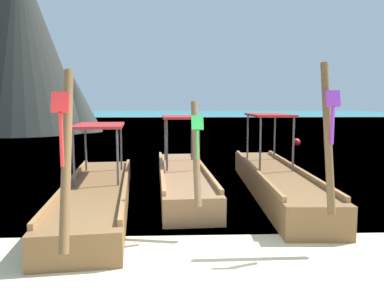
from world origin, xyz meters
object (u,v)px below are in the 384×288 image
at_px(longtail_boat_red_ribbon, 98,193).
at_px(karst_rock, 25,47).
at_px(longtail_boat_violet_ribbon, 274,179).
at_px(longtail_boat_green_ribbon, 183,177).
at_px(mooring_buoy_near, 296,142).

relative_size(longtail_boat_red_ribbon, karst_rock, 0.51).
bearing_deg(karst_rock, longtail_boat_violet_ribbon, -55.31).
xyz_separation_m(longtail_boat_green_ribbon, karst_rock, (-12.00, 20.23, 6.38)).
relative_size(longtail_boat_green_ribbon, karst_rock, 0.49).
bearing_deg(longtail_boat_red_ribbon, longtail_boat_green_ribbon, 40.04).
xyz_separation_m(longtail_boat_green_ribbon, mooring_buoy_near, (6.29, 9.90, -0.12)).
distance_m(longtail_boat_red_ribbon, mooring_buoy_near, 14.12).
bearing_deg(longtail_boat_green_ribbon, longtail_boat_red_ribbon, -139.96).
relative_size(longtail_boat_violet_ribbon, karst_rock, 0.52).
height_order(longtail_boat_red_ribbon, longtail_boat_violet_ribbon, longtail_boat_violet_ribbon).
height_order(longtail_boat_green_ribbon, longtail_boat_violet_ribbon, longtail_boat_violet_ribbon).
height_order(longtail_boat_violet_ribbon, mooring_buoy_near, longtail_boat_violet_ribbon).
bearing_deg(longtail_boat_violet_ribbon, karst_rock, 124.69).
xyz_separation_m(longtail_boat_green_ribbon, longtail_boat_violet_ribbon, (2.34, -0.49, 0.03)).
xyz_separation_m(longtail_boat_violet_ribbon, karst_rock, (-14.34, 20.72, 6.36)).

